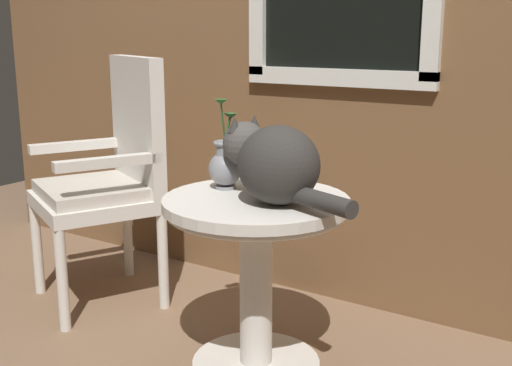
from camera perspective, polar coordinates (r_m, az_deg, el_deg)
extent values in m
cube|color=silver|center=(2.66, 7.21, 9.31)|extent=(0.84, 0.03, 0.07)
cylinder|color=silver|center=(2.33, 0.00, -15.83)|extent=(0.45, 0.45, 0.03)
cylinder|color=silver|center=(2.20, 0.00, -9.19)|extent=(0.11, 0.11, 0.55)
cylinder|color=silver|center=(2.11, 0.00, -1.78)|extent=(0.62, 0.62, 0.03)
torus|color=silver|center=(2.12, 0.00, -2.50)|extent=(0.60, 0.60, 0.02)
cylinder|color=silver|center=(3.03, -18.91, -5.54)|extent=(0.04, 0.04, 0.42)
cylinder|color=silver|center=(2.63, -16.88, -8.30)|extent=(0.04, 0.04, 0.42)
cylinder|color=silver|center=(3.14, -11.37, -4.45)|extent=(0.04, 0.04, 0.42)
cylinder|color=silver|center=(2.75, -8.28, -6.91)|extent=(0.04, 0.04, 0.42)
cube|color=silver|center=(2.81, -14.14, -1.63)|extent=(0.64, 0.63, 0.06)
cube|color=beige|center=(2.80, -14.20, -0.54)|extent=(0.59, 0.58, 0.05)
cube|color=silver|center=(2.81, -10.53, 5.17)|extent=(0.46, 0.27, 0.58)
cube|color=silver|center=(2.97, -15.57, 3.23)|extent=(0.23, 0.40, 0.04)
cube|color=silver|center=(2.56, -13.00, 1.83)|extent=(0.23, 0.40, 0.04)
ellipsoid|color=#33302D|center=(2.00, 2.03, 1.61)|extent=(0.34, 0.33, 0.25)
sphere|color=#494643|center=(2.13, -1.01, 3.53)|extent=(0.15, 0.15, 0.15)
cone|color=#33302D|center=(2.15, -0.14, 5.40)|extent=(0.05, 0.05, 0.05)
cone|color=#33302D|center=(2.10, -1.92, 5.21)|extent=(0.05, 0.05, 0.05)
cylinder|color=#33302D|center=(1.88, 5.85, -1.62)|extent=(0.25, 0.13, 0.06)
cylinder|color=gray|center=(2.23, -2.72, -0.36)|extent=(0.07, 0.07, 0.01)
ellipsoid|color=gray|center=(2.21, -2.74, 1.28)|extent=(0.12, 0.12, 0.12)
cylinder|color=gray|center=(2.20, -2.76, 3.00)|extent=(0.06, 0.06, 0.05)
torus|color=gray|center=(2.20, -2.77, 3.58)|extent=(0.08, 0.08, 0.01)
cylinder|color=#2D662D|center=(2.19, -2.55, 4.79)|extent=(0.02, 0.02, 0.09)
cone|color=#2D662D|center=(2.19, -2.33, 6.00)|extent=(0.04, 0.04, 0.02)
cylinder|color=#2D662D|center=(2.17, -2.96, 5.38)|extent=(0.02, 0.04, 0.15)
cone|color=#2D662D|center=(2.14, -3.15, 7.22)|extent=(0.04, 0.04, 0.02)
cylinder|color=#2D662D|center=(2.20, -2.52, 4.77)|extent=(0.01, 0.03, 0.09)
cone|color=#2D662D|center=(2.20, -2.28, 5.95)|extent=(0.04, 0.04, 0.02)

